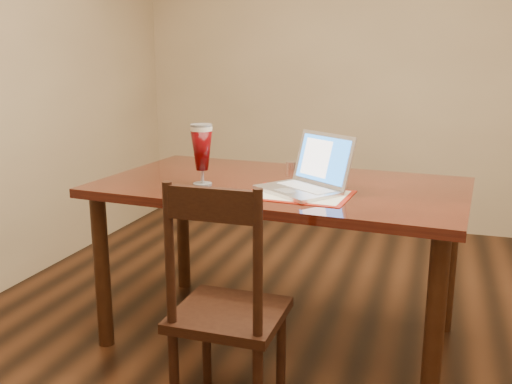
% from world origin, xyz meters
% --- Properties ---
extents(ground, '(5.00, 5.00, 0.00)m').
position_xyz_m(ground, '(0.00, 0.00, 0.00)').
color(ground, black).
rests_on(ground, ground).
extents(dining_table, '(1.84, 1.13, 1.13)m').
position_xyz_m(dining_table, '(-0.44, 0.30, 0.74)').
color(dining_table, '#4E140A').
rests_on(dining_table, ground).
extents(dining_chair, '(0.43, 0.41, 1.00)m').
position_xyz_m(dining_chair, '(-0.46, -0.41, 0.47)').
color(dining_chair, black).
rests_on(dining_chair, ground).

